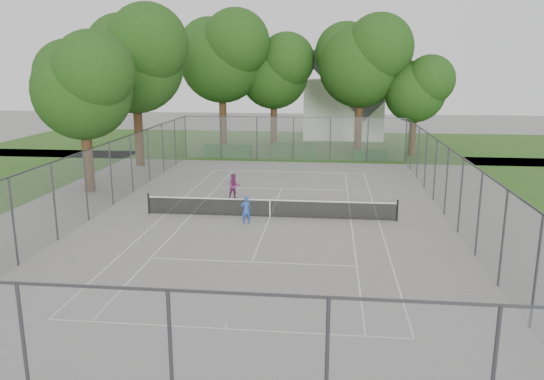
# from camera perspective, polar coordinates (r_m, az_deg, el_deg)

# --- Properties ---
(ground) EXTENTS (120.00, 120.00, 0.00)m
(ground) POSITION_cam_1_polar(r_m,az_deg,el_deg) (27.19, -0.23, -2.94)
(ground) COLOR slate
(ground) RESTS_ON ground
(grass_far) EXTENTS (60.00, 20.00, 0.00)m
(grass_far) POSITION_cam_1_polar(r_m,az_deg,el_deg) (52.58, 2.97, 4.96)
(grass_far) COLOR #274F16
(grass_far) RESTS_ON ground
(court_markings) EXTENTS (11.03, 23.83, 0.01)m
(court_markings) POSITION_cam_1_polar(r_m,az_deg,el_deg) (27.19, -0.23, -2.93)
(court_markings) COLOR silver
(court_markings) RESTS_ON ground
(tennis_net) EXTENTS (12.87, 0.10, 1.10)m
(tennis_net) POSITION_cam_1_polar(r_m,az_deg,el_deg) (27.05, -0.23, -1.90)
(tennis_net) COLOR black
(tennis_net) RESTS_ON ground
(perimeter_fence) EXTENTS (18.08, 34.08, 3.52)m
(perimeter_fence) POSITION_cam_1_polar(r_m,az_deg,el_deg) (26.74, -0.23, 0.78)
(perimeter_fence) COLOR #38383D
(perimeter_fence) RESTS_ON ground
(tree_far_left) EXTENTS (8.71, 7.95, 12.52)m
(tree_far_left) POSITION_cam_1_polar(r_m,az_deg,el_deg) (49.61, -5.33, 14.40)
(tree_far_left) COLOR #382314
(tree_far_left) RESTS_ON ground
(tree_far_midleft) EXTENTS (7.36, 6.72, 10.57)m
(tree_far_midleft) POSITION_cam_1_polar(r_m,az_deg,el_deg) (50.60, 0.30, 12.91)
(tree_far_midleft) COLOR #382314
(tree_far_midleft) RESTS_ON ground
(tree_far_midright) EXTENTS (8.26, 7.54, 11.88)m
(tree_far_midright) POSITION_cam_1_polar(r_m,az_deg,el_deg) (47.32, 9.66, 13.79)
(tree_far_midright) COLOR #382314
(tree_far_midright) RESTS_ON ground
(tree_far_right) EXTENTS (5.90, 5.39, 8.48)m
(tree_far_right) POSITION_cam_1_polar(r_m,az_deg,el_deg) (46.86, 15.27, 10.66)
(tree_far_right) COLOR #382314
(tree_far_right) RESTS_ON ground
(tree_side_back) EXTENTS (8.35, 7.62, 12.00)m
(tree_side_back) POSITION_cam_1_polar(r_m,az_deg,el_deg) (41.76, -14.50, 13.77)
(tree_side_back) COLOR #382314
(tree_side_back) RESTS_ON ground
(tree_side_front) EXTENTS (6.68, 6.10, 9.61)m
(tree_side_front) POSITION_cam_1_polar(r_m,az_deg,el_deg) (33.71, -19.70, 10.83)
(tree_side_front) COLOR #382314
(tree_side_front) RESTS_ON ground
(hedge_left) EXTENTS (3.93, 1.18, 0.98)m
(hedge_left) POSITION_cam_1_polar(r_m,az_deg,el_deg) (45.24, -4.77, 4.20)
(hedge_left) COLOR #164215
(hedge_left) RESTS_ON ground
(hedge_mid) EXTENTS (3.74, 1.07, 1.18)m
(hedge_mid) POSITION_cam_1_polar(r_m,az_deg,el_deg) (44.80, 2.43, 4.27)
(hedge_mid) COLOR #164215
(hedge_mid) RESTS_ON ground
(hedge_right) EXTENTS (2.64, 0.97, 0.79)m
(hedge_right) POSITION_cam_1_polar(r_m,az_deg,el_deg) (44.37, 10.50, 3.72)
(hedge_right) COLOR #164215
(hedge_right) RESTS_ON ground
(house) EXTENTS (8.15, 6.32, 10.15)m
(house) POSITION_cam_1_polar(r_m,az_deg,el_deg) (57.38, 7.69, 9.66)
(house) COLOR silver
(house) RESTS_ON ground
(girl_player) EXTENTS (0.59, 0.50, 1.38)m
(girl_player) POSITION_cam_1_polar(r_m,az_deg,el_deg) (25.99, -2.82, -2.14)
(girl_player) COLOR #2B4FA4
(girl_player) RESTS_ON ground
(woman_player) EXTENTS (0.89, 0.81, 1.48)m
(woman_player) POSITION_cam_1_polar(r_m,az_deg,el_deg) (30.79, -4.10, 0.38)
(woman_player) COLOR #79285E
(woman_player) RESTS_ON ground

